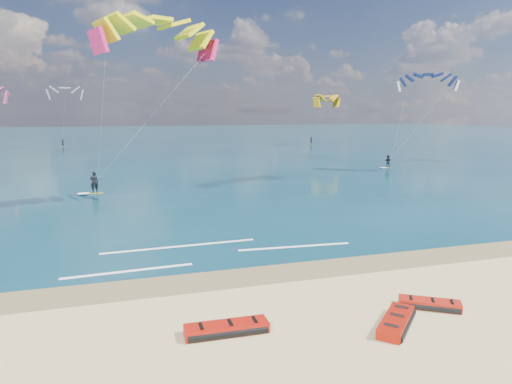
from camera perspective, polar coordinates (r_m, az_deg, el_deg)
ground at (r=55.52m, az=-13.48°, el=2.58°), size 320.00×320.00×0.00m
wet_sand_strip at (r=19.56m, az=-6.54°, el=-10.95°), size 320.00×2.40×0.01m
sea at (r=119.24m, az=-15.43°, el=6.39°), size 320.00×200.00×0.04m
packed_kite_left at (r=15.30m, az=-3.70°, el=-17.21°), size 2.91×1.15×0.39m
packed_kite_mid at (r=18.11m, az=20.84°, el=-13.38°), size 2.47×2.06×0.35m
packed_kite_right at (r=16.33m, az=17.08°, el=-15.79°), size 2.62×2.60×0.40m
kitesurfer_main at (r=36.83m, az=-16.24°, el=10.54°), size 12.70×10.35×14.90m
kitesurfer_far at (r=57.44m, az=18.56°, el=9.13°), size 7.75×6.88×12.40m
shoreline_foam at (r=23.06m, az=-6.62°, el=-7.55°), size 14.22×3.64×0.01m
distant_kites at (r=94.18m, az=-22.62°, el=8.49°), size 87.14×35.61×12.92m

